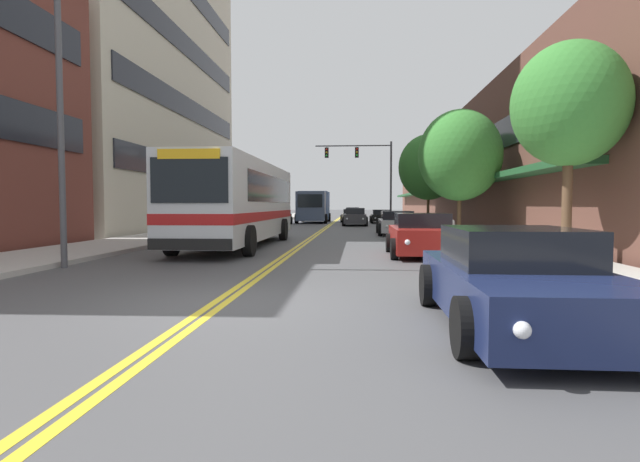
{
  "coord_description": "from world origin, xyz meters",
  "views": [
    {
      "loc": [
        2.3,
        -8.05,
        1.64
      ],
      "look_at": [
        0.02,
        21.68,
        0.07
      ],
      "focal_mm": 28.0,
      "sensor_mm": 36.0,
      "label": 1
    }
  ],
  "objects_px": {
    "car_champagne_parked_left_mid": "(278,217)",
    "street_tree_right_near": "(569,105)",
    "city_bus": "(240,200)",
    "car_black_parked_right_mid": "(382,217)",
    "car_navy_parked_right_foreground": "(516,281)",
    "fire_hydrant": "(452,231)",
    "street_tree_right_mid": "(460,155)",
    "box_truck": "(314,206)",
    "car_silver_parked_right_far": "(397,223)",
    "traffic_signal_mast": "(366,165)",
    "car_dark_grey_moving_lead": "(355,217)",
    "street_tree_right_far": "(429,167)",
    "car_beige_moving_third": "(352,216)",
    "car_charcoal_parked_left_near": "(258,221)",
    "car_red_parked_right_end": "(422,236)",
    "street_lamp_left_near": "(68,55)",
    "car_white_moving_second": "(353,213)"
  },
  "relations": [
    {
      "from": "car_black_parked_right_mid",
      "to": "box_truck",
      "type": "distance_m",
      "value": 6.34
    },
    {
      "from": "street_tree_right_mid",
      "to": "car_silver_parked_right_far",
      "type": "bearing_deg",
      "value": 116.74
    },
    {
      "from": "car_navy_parked_right_foreground",
      "to": "car_white_moving_second",
      "type": "relative_size",
      "value": 1.08
    },
    {
      "from": "city_bus",
      "to": "fire_hydrant",
      "type": "height_order",
      "value": "city_bus"
    },
    {
      "from": "car_dark_grey_moving_lead",
      "to": "street_tree_right_far",
      "type": "xyz_separation_m",
      "value": [
        4.66,
        -7.66,
        3.36
      ]
    },
    {
      "from": "street_tree_right_near",
      "to": "car_black_parked_right_mid",
      "type": "bearing_deg",
      "value": 96.03
    },
    {
      "from": "car_champagne_parked_left_mid",
      "to": "box_truck",
      "type": "bearing_deg",
      "value": 65.53
    },
    {
      "from": "car_charcoal_parked_left_near",
      "to": "fire_hydrant",
      "type": "height_order",
      "value": "car_charcoal_parked_left_near"
    },
    {
      "from": "city_bus",
      "to": "fire_hydrant",
      "type": "xyz_separation_m",
      "value": [
        8.36,
        0.15,
        -1.23
      ]
    },
    {
      "from": "car_black_parked_right_mid",
      "to": "street_tree_right_near",
      "type": "relative_size",
      "value": 0.83
    },
    {
      "from": "car_dark_grey_moving_lead",
      "to": "street_tree_right_mid",
      "type": "bearing_deg",
      "value": -74.03
    },
    {
      "from": "car_navy_parked_right_foreground",
      "to": "street_tree_right_far",
      "type": "bearing_deg",
      "value": 84.79
    },
    {
      "from": "car_charcoal_parked_left_near",
      "to": "traffic_signal_mast",
      "type": "distance_m",
      "value": 15.39
    },
    {
      "from": "car_champagne_parked_left_mid",
      "to": "fire_hydrant",
      "type": "relative_size",
      "value": 4.51
    },
    {
      "from": "car_dark_grey_moving_lead",
      "to": "street_lamp_left_near",
      "type": "relative_size",
      "value": 0.49
    },
    {
      "from": "car_charcoal_parked_left_near",
      "to": "box_truck",
      "type": "relative_size",
      "value": 0.61
    },
    {
      "from": "car_champagne_parked_left_mid",
      "to": "street_tree_right_near",
      "type": "relative_size",
      "value": 0.73
    },
    {
      "from": "city_bus",
      "to": "street_tree_right_mid",
      "type": "relative_size",
      "value": 2.06
    },
    {
      "from": "car_navy_parked_right_foreground",
      "to": "car_dark_grey_moving_lead",
      "type": "xyz_separation_m",
      "value": [
        -2.36,
        32.96,
        0.03
      ]
    },
    {
      "from": "car_white_moving_second",
      "to": "street_tree_right_near",
      "type": "height_order",
      "value": "street_tree_right_near"
    },
    {
      "from": "street_tree_right_mid",
      "to": "fire_hydrant",
      "type": "xyz_separation_m",
      "value": [
        -0.91,
        -3.18,
        -3.26
      ]
    },
    {
      "from": "city_bus",
      "to": "street_tree_right_far",
      "type": "xyz_separation_m",
      "value": [
        9.13,
        12.44,
        2.18
      ]
    },
    {
      "from": "car_red_parked_right_end",
      "to": "car_beige_moving_third",
      "type": "height_order",
      "value": "car_red_parked_right_end"
    },
    {
      "from": "car_charcoal_parked_left_near",
      "to": "car_beige_moving_third",
      "type": "bearing_deg",
      "value": 69.62
    },
    {
      "from": "car_black_parked_right_mid",
      "to": "fire_hydrant",
      "type": "distance_m",
      "value": 25.83
    },
    {
      "from": "car_white_moving_second",
      "to": "street_tree_right_mid",
      "type": "distance_m",
      "value": 39.04
    },
    {
      "from": "street_tree_right_mid",
      "to": "street_tree_right_far",
      "type": "height_order",
      "value": "street_tree_right_far"
    },
    {
      "from": "city_bus",
      "to": "fire_hydrant",
      "type": "distance_m",
      "value": 8.45
    },
    {
      "from": "street_lamp_left_near",
      "to": "street_tree_right_far",
      "type": "height_order",
      "value": "street_lamp_left_near"
    },
    {
      "from": "car_silver_parked_right_far",
      "to": "traffic_signal_mast",
      "type": "xyz_separation_m",
      "value": [
        -1.48,
        17.31,
        4.58
      ]
    },
    {
      "from": "car_dark_grey_moving_lead",
      "to": "city_bus",
      "type": "bearing_deg",
      "value": -102.52
    },
    {
      "from": "street_lamp_left_near",
      "to": "car_white_moving_second",
      "type": "bearing_deg",
      "value": 82.26
    },
    {
      "from": "city_bus",
      "to": "car_black_parked_right_mid",
      "type": "bearing_deg",
      "value": 75.19
    },
    {
      "from": "city_bus",
      "to": "car_charcoal_parked_left_near",
      "type": "relative_size",
      "value": 2.76
    },
    {
      "from": "car_navy_parked_right_foreground",
      "to": "box_truck",
      "type": "height_order",
      "value": "box_truck"
    },
    {
      "from": "car_beige_moving_third",
      "to": "car_charcoal_parked_left_near",
      "type": "bearing_deg",
      "value": -110.38
    },
    {
      "from": "car_silver_parked_right_far",
      "to": "car_red_parked_right_end",
      "type": "height_order",
      "value": "car_red_parked_right_end"
    },
    {
      "from": "car_silver_parked_right_far",
      "to": "car_white_moving_second",
      "type": "distance_m",
      "value": 33.9
    },
    {
      "from": "car_navy_parked_right_foreground",
      "to": "fire_hydrant",
      "type": "distance_m",
      "value": 13.1
    },
    {
      "from": "city_bus",
      "to": "car_silver_parked_right_far",
      "type": "xyz_separation_m",
      "value": [
        6.86,
        8.11,
        -1.23
      ]
    },
    {
      "from": "street_tree_right_far",
      "to": "fire_hydrant",
      "type": "height_order",
      "value": "street_tree_right_far"
    },
    {
      "from": "fire_hydrant",
      "to": "street_tree_right_far",
      "type": "bearing_deg",
      "value": 86.41
    },
    {
      "from": "city_bus",
      "to": "car_champagne_parked_left_mid",
      "type": "distance_m",
      "value": 20.95
    },
    {
      "from": "car_red_parked_right_end",
      "to": "street_tree_right_mid",
      "type": "bearing_deg",
      "value": 69.8
    },
    {
      "from": "street_tree_right_mid",
      "to": "street_tree_right_far",
      "type": "distance_m",
      "value": 9.11
    },
    {
      "from": "car_red_parked_right_end",
      "to": "car_dark_grey_moving_lead",
      "type": "bearing_deg",
      "value": 95.58
    },
    {
      "from": "car_navy_parked_right_foreground",
      "to": "street_tree_right_mid",
      "type": "bearing_deg",
      "value": 81.43
    },
    {
      "from": "car_navy_parked_right_foreground",
      "to": "car_black_parked_right_mid",
      "type": "bearing_deg",
      "value": 89.95
    },
    {
      "from": "street_tree_right_near",
      "to": "street_lamp_left_near",
      "type": "bearing_deg",
      "value": -173.91
    },
    {
      "from": "car_red_parked_right_end",
      "to": "street_lamp_left_near",
      "type": "relative_size",
      "value": 0.44
    }
  ]
}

